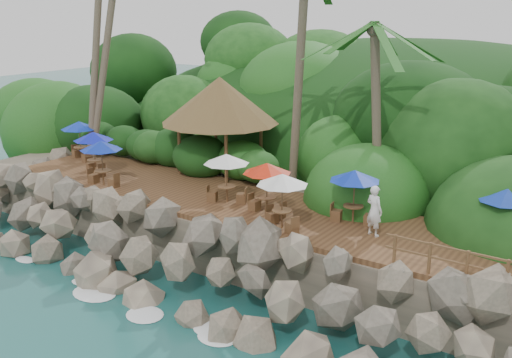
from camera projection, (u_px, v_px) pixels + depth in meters
The scene contains 10 objects.
ground at pixel (155, 317), 19.95m from camera, with size 140.00×140.00×0.00m, color #19514F.
land_base at pixel (360, 178), 32.31m from camera, with size 32.00×25.20×2.10m, color gray.
jungle_hill at pixel (408, 167), 38.54m from camera, with size 44.80×28.00×15.40m, color #143811.
seawall at pixel (193, 265), 21.21m from camera, with size 29.00×4.00×2.30m, color gray, non-canonical shape.
terrace at pixel (256, 207), 24.08m from camera, with size 26.00×5.00×0.20m, color brown.
jungle_foliage at pixel (351, 201), 31.82m from camera, with size 44.00×16.00×12.00m, color #143811, non-canonical shape.
foam_line at pixel (161, 312), 20.18m from camera, with size 25.20×0.80×0.06m.
palapa at pixel (220, 100), 27.98m from camera, with size 5.63×5.63×4.60m.
dining_clusters at pixel (275, 170), 22.76m from camera, with size 25.48×4.54×2.04m.
waiter at pixel (374, 211), 20.63m from camera, with size 0.66×0.44×1.82m, color white.
Camera 1 is at (12.92, -12.79, 10.03)m, focal length 41.62 mm.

